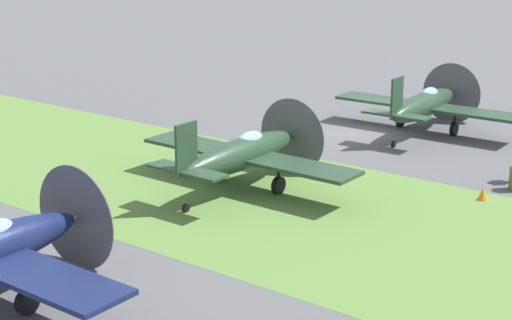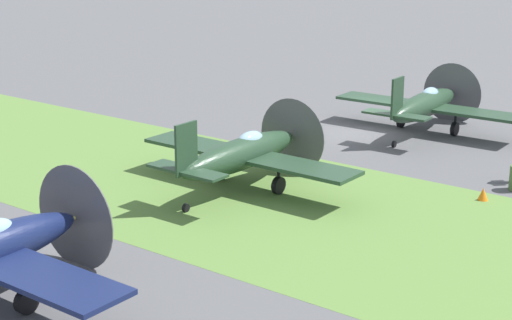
# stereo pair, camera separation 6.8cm
# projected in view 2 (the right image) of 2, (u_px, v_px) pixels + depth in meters

# --- Properties ---
(ground_plane) EXTENTS (160.00, 160.00, 0.00)m
(ground_plane) POSITION_uv_depth(u_px,v_px,m) (363.00, 133.00, 37.00)
(ground_plane) COLOR #515154
(grass_verge) EXTENTS (120.00, 11.00, 0.01)m
(grass_verge) POSITION_uv_depth(u_px,v_px,m) (219.00, 190.00, 29.21)
(grass_verge) COLOR #567A38
(grass_verge) RESTS_ON ground
(airplane_lead) EXTENTS (8.71, 6.92, 3.12)m
(airplane_lead) POSITION_uv_depth(u_px,v_px,m) (426.00, 105.00, 36.67)
(airplane_lead) COLOR #233D28
(airplane_lead) RESTS_ON ground
(airplane_wingman) EXTENTS (8.78, 6.99, 3.15)m
(airplane_wingman) POSITION_uv_depth(u_px,v_px,m) (243.00, 153.00, 29.02)
(airplane_wingman) COLOR #233D28
(airplane_wingman) RESTS_ON ground
(runway_marker_cone) EXTENTS (0.36, 0.36, 0.44)m
(runway_marker_cone) POSITION_uv_depth(u_px,v_px,m) (483.00, 194.00, 28.13)
(runway_marker_cone) COLOR orange
(runway_marker_cone) RESTS_ON ground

